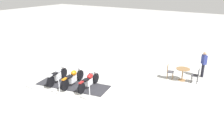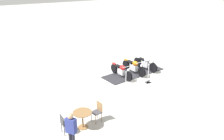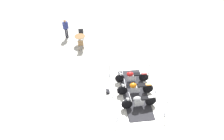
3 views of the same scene
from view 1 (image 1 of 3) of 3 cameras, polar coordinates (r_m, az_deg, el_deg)
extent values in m
plane|color=silver|center=(14.17, -9.52, -3.72)|extent=(80.00, 80.00, 0.00)
cube|color=#28282D|center=(14.17, -9.52, -3.66)|extent=(4.57, 2.30, 0.03)
cylinder|color=black|center=(14.16, -4.03, -1.98)|extent=(0.19, 0.63, 0.63)
cylinder|color=black|center=(12.92, -7.52, -4.43)|extent=(0.19, 0.63, 0.63)
cube|color=silver|center=(13.51, -5.70, -2.98)|extent=(0.27, 0.57, 0.37)
ellipsoid|color=#AD1919|center=(13.50, -5.45, -1.55)|extent=(0.36, 0.50, 0.30)
cube|color=black|center=(13.14, -6.50, -2.43)|extent=(0.32, 0.45, 0.08)
cube|color=#AD1919|center=(12.78, -7.59, -3.04)|extent=(0.18, 0.36, 0.06)
cylinder|color=silver|center=(14.00, -4.20, -1.08)|extent=(0.10, 0.29, 0.53)
cylinder|color=silver|center=(13.82, -4.39, 0.07)|extent=(0.61, 0.11, 0.04)
sphere|color=silver|center=(13.97, -4.16, -0.57)|extent=(0.18, 0.18, 0.18)
cylinder|color=black|center=(14.65, -7.85, -1.26)|extent=(0.22, 0.67, 0.66)
cylinder|color=black|center=(13.43, -11.51, -3.61)|extent=(0.22, 0.67, 0.66)
cube|color=silver|center=(14.01, -9.61, -2.20)|extent=(0.31, 0.61, 0.40)
ellipsoid|color=#D16B0F|center=(14.00, -9.36, -0.73)|extent=(0.38, 0.47, 0.32)
cube|color=black|center=(13.60, -10.61, -1.68)|extent=(0.37, 0.59, 0.08)
cube|color=#D16B0F|center=(13.29, -11.62, -2.20)|extent=(0.20, 0.38, 0.06)
cylinder|color=silver|center=(14.50, -8.06, -0.33)|extent=(0.11, 0.28, 0.56)
cylinder|color=silver|center=(14.32, -8.28, 0.84)|extent=(0.79, 0.15, 0.04)
sphere|color=silver|center=(14.47, -8.03, 0.22)|extent=(0.18, 0.18, 0.18)
cylinder|color=black|center=(15.16, -11.76, -0.73)|extent=(0.26, 0.67, 0.66)
cylinder|color=black|center=(14.05, -14.79, -2.76)|extent=(0.26, 0.67, 0.66)
cube|color=silver|center=(14.58, -13.23, -1.53)|extent=(0.33, 0.58, 0.40)
ellipsoid|color=#B7BAC1|center=(14.57, -13.05, -0.17)|extent=(0.38, 0.52, 0.29)
cube|color=black|center=(14.21, -14.08, -1.00)|extent=(0.36, 0.51, 0.08)
cube|color=#B7BAC1|center=(13.91, -14.92, -1.40)|extent=(0.22, 0.39, 0.06)
cylinder|color=silver|center=(15.00, -11.99, 0.16)|extent=(0.14, 0.31, 0.56)
cylinder|color=silver|center=(14.82, -12.25, 1.30)|extent=(0.72, 0.20, 0.04)
sphere|color=silver|center=(14.97, -11.99, 0.70)|extent=(0.18, 0.18, 0.18)
cylinder|color=silver|center=(13.14, -12.66, -5.94)|extent=(0.31, 0.31, 0.03)
cylinder|color=silver|center=(12.92, -12.84, -3.88)|extent=(0.05, 0.05, 1.01)
sphere|color=silver|center=(12.71, -13.03, -1.65)|extent=(0.09, 0.09, 0.09)
cylinder|color=silver|center=(15.25, -6.83, -1.71)|extent=(0.32, 0.32, 0.03)
cylinder|color=silver|center=(15.07, -6.90, 0.01)|extent=(0.05, 0.05, 0.95)
sphere|color=silver|center=(14.90, -6.99, 1.85)|extent=(0.09, 0.09, 0.09)
cylinder|color=silver|center=(12.25, -5.44, -7.55)|extent=(0.29, 0.29, 0.03)
cylinder|color=silver|center=(12.03, -5.52, -5.50)|extent=(0.05, 0.05, 0.95)
sphere|color=silver|center=(11.81, -5.60, -3.27)|extent=(0.09, 0.09, 0.09)
cylinder|color=silver|center=(14.50, -0.39, -2.79)|extent=(0.31, 0.31, 0.03)
cylinder|color=silver|center=(14.31, -0.40, -1.02)|extent=(0.05, 0.05, 0.94)
sphere|color=silver|center=(14.13, -0.40, 0.89)|extent=(0.09, 0.09, 0.09)
cylinder|color=silver|center=(14.21, -18.85, -4.48)|extent=(0.33, 0.33, 0.03)
cylinder|color=silver|center=(14.01, -19.09, -2.53)|extent=(0.05, 0.05, 1.03)
sphere|color=silver|center=(13.81, -19.36, -0.43)|extent=(0.09, 0.09, 0.09)
cylinder|color=silver|center=(16.19, -12.58, -0.72)|extent=(0.35, 0.35, 0.03)
cylinder|color=silver|center=(16.01, -12.72, 0.95)|extent=(0.05, 0.05, 0.98)
sphere|color=silver|center=(15.85, -12.87, 2.74)|extent=(0.09, 0.09, 0.09)
cube|color=#333338|center=(15.35, -5.25, -1.49)|extent=(0.38, 0.26, 0.02)
cube|color=black|center=(15.31, -5.26, -1.09)|extent=(0.35, 0.27, 0.10)
cylinder|color=olive|center=(15.33, 16.73, -2.37)|extent=(0.46, 0.46, 0.02)
cylinder|color=olive|center=(15.19, 16.88, -1.07)|extent=(0.07, 0.07, 0.73)
cylinder|color=olive|center=(15.06, 17.03, 0.27)|extent=(0.84, 0.84, 0.03)
cylinder|color=#2D2D33|center=(15.01, 18.82, -2.23)|extent=(0.03, 0.03, 0.45)
cylinder|color=#2D2D33|center=(15.32, 19.06, -1.78)|extent=(0.03, 0.03, 0.45)
cylinder|color=#2D2D33|center=(14.97, 20.10, -2.45)|extent=(0.03, 0.03, 0.45)
cylinder|color=#2D2D33|center=(15.28, 20.31, -2.01)|extent=(0.03, 0.03, 0.45)
cube|color=#3F3F47|center=(15.05, 19.69, -1.25)|extent=(0.43, 0.43, 0.04)
cube|color=#2D2D33|center=(14.96, 20.48, -0.60)|extent=(0.06, 0.40, 0.40)
cylinder|color=olive|center=(15.43, 14.72, -1.14)|extent=(0.03, 0.03, 0.45)
cylinder|color=olive|center=(15.12, 14.59, -1.59)|extent=(0.03, 0.03, 0.45)
cylinder|color=olive|center=(15.46, 13.47, -0.99)|extent=(0.03, 0.03, 0.45)
cylinder|color=olive|center=(15.14, 13.32, -1.44)|extent=(0.03, 0.03, 0.45)
cube|color=#3F3F47|center=(15.20, 14.10, -0.42)|extent=(0.48, 0.48, 0.04)
cube|color=olive|center=(15.13, 13.49, 0.51)|extent=(0.12, 0.40, 0.44)
cylinder|color=#23232D|center=(16.12, 21.43, -0.17)|extent=(0.12, 0.12, 0.88)
cylinder|color=#23232D|center=(16.24, 21.22, 0.00)|extent=(0.12, 0.12, 0.88)
cube|color=navy|center=(15.95, 21.67, 2.39)|extent=(0.42, 0.45, 0.60)
sphere|color=tan|center=(15.84, 21.86, 3.80)|extent=(0.22, 0.22, 0.22)
camera|label=2|loc=(22.65, 33.61, 19.38)|focal=40.16mm
camera|label=3|loc=(21.83, -32.33, 30.37)|focal=35.93mm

